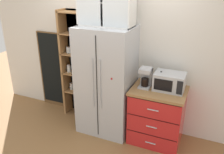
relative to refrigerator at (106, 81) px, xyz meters
name	(u,v)px	position (x,y,z in m)	size (l,w,h in m)	color
ground_plane	(106,128)	(0.00, -0.02, -0.89)	(10.68, 10.68, 0.00)	olive
wall_back_cream	(116,52)	(0.00, 0.38, 0.39)	(4.98, 0.10, 2.55)	silver
refrigerator	(106,81)	(0.00, 0.00, 0.00)	(0.86, 0.68, 1.77)	#B7BABF
pantry_shelf_column	(77,64)	(-0.71, 0.26, 0.11)	(0.52, 0.29, 1.95)	brown
counter_cabinet	(157,115)	(0.86, 0.02, -0.44)	(0.81, 0.65, 0.90)	red
microwave	(169,82)	(0.99, 0.07, 0.14)	(0.44, 0.33, 0.26)	#B7BABF
coffee_maker	(146,77)	(0.64, 0.03, 0.16)	(0.17, 0.20, 0.31)	#B7B7BC
mug_red	(159,87)	(0.86, 0.01, 0.06)	(0.11, 0.08, 0.10)	red
mug_charcoal	(160,85)	(0.86, 0.08, 0.05)	(0.12, 0.08, 0.09)	#2D2D33
bottle_cobalt	(160,81)	(0.86, 0.06, 0.13)	(0.06, 0.06, 0.28)	navy
bottle_amber	(159,83)	(0.86, -0.01, 0.12)	(0.07, 0.07, 0.25)	brown
upper_cabinet	(107,2)	(0.00, 0.05, 1.22)	(0.83, 0.32, 0.67)	silver
chalkboard_menu	(53,70)	(-1.29, 0.31, -0.12)	(0.60, 0.04, 1.51)	brown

